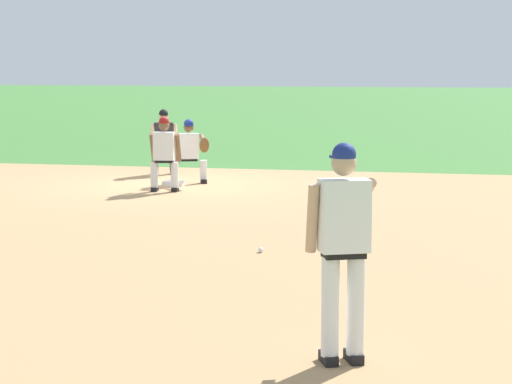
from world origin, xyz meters
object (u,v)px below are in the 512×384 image
pitcher (344,239)px  first_baseman (190,149)px  baserunner (164,151)px  first_base_bag (173,183)px  umpire (164,139)px  baseball (261,250)px

pitcher → first_baseman: (11.60, 4.68, -0.33)m
first_baseman → baserunner: (-1.29, 0.15, 0.06)m
baserunner → first_base_bag: bearing=7.2°
first_baseman → umpire: size_ratio=0.92×
baseball → baserunner: 6.56m
first_base_bag → first_baseman: bearing=-41.0°
first_base_bag → umpire: (1.90, 0.80, 0.75)m
first_base_bag → first_baseman: first_baseman is taller
pitcher → baserunner: size_ratio=1.27×
baseball → first_baseman: size_ratio=0.06×
first_baseman → baserunner: size_ratio=0.92×
pitcher → first_baseman: 12.51m
first_base_bag → pitcher: pitcher is taller
first_baseman → baserunner: bearing=173.5°
first_baseman → baseball: bearing=-156.9°
baseball → first_base_bag: bearing=25.9°
baseball → umpire: 9.53m
umpire → baserunner: bearing=-162.2°
first_base_bag → umpire: size_ratio=0.26×
first_base_bag → baseball: first_base_bag is taller
pitcher → umpire: pitcher is taller
pitcher → baserunner: 11.39m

